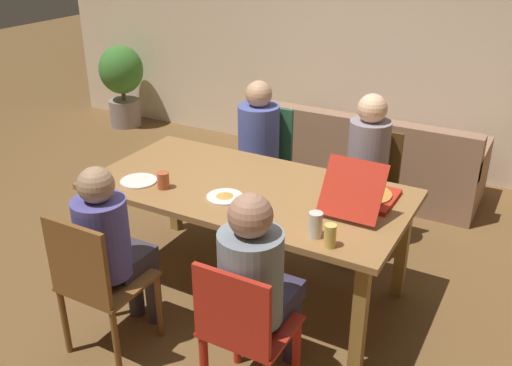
{
  "coord_description": "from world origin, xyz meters",
  "views": [
    {
      "loc": [
        1.64,
        -2.86,
        2.35
      ],
      "look_at": [
        0.0,
        0.1,
        0.76
      ],
      "focal_mm": 39.8,
      "sensor_mm": 36.0,
      "label": 1
    }
  ],
  "objects_px": {
    "dining_table": "(249,198)",
    "person_2": "(257,279)",
    "chair_0": "(264,157)",
    "drinking_glass_1": "(163,180)",
    "person_0": "(255,144)",
    "couch": "(372,162)",
    "plate_0": "(225,196)",
    "chair_2": "(243,332)",
    "pizza_box_0": "(364,195)",
    "person_3": "(365,164)",
    "plate_1": "(139,181)",
    "chair_1": "(95,280)",
    "person_1": "(111,242)",
    "chair_3": "(368,186)",
    "potted_plant": "(122,79)",
    "drinking_glass_2": "(315,225)",
    "drinking_glass_0": "(330,236)"
  },
  "relations": [
    {
      "from": "dining_table",
      "to": "person_2",
      "type": "xyz_separation_m",
      "value": [
        0.49,
        -0.79,
        0.01
      ]
    },
    {
      "from": "chair_0",
      "to": "drinking_glass_1",
      "type": "distance_m",
      "value": 1.3
    },
    {
      "from": "person_0",
      "to": "couch",
      "type": "height_order",
      "value": "person_0"
    },
    {
      "from": "drinking_glass_1",
      "to": "plate_0",
      "type": "bearing_deg",
      "value": 9.69
    },
    {
      "from": "chair_2",
      "to": "pizza_box_0",
      "type": "height_order",
      "value": "pizza_box_0"
    },
    {
      "from": "person_3",
      "to": "drinking_glass_1",
      "type": "xyz_separation_m",
      "value": [
        -0.96,
        -1.13,
        0.11
      ]
    },
    {
      "from": "plate_1",
      "to": "chair_1",
      "type": "bearing_deg",
      "value": -70.37
    },
    {
      "from": "pizza_box_0",
      "to": "person_0",
      "type": "bearing_deg",
      "value": 149.1
    },
    {
      "from": "person_1",
      "to": "person_2",
      "type": "bearing_deg",
      "value": 3.54
    },
    {
      "from": "person_3",
      "to": "plate_0",
      "type": "relative_size",
      "value": 5.37
    },
    {
      "from": "chair_2",
      "to": "pizza_box_0",
      "type": "distance_m",
      "value": 1.16
    },
    {
      "from": "person_1",
      "to": "plate_1",
      "type": "height_order",
      "value": "person_1"
    },
    {
      "from": "drinking_glass_1",
      "to": "couch",
      "type": "distance_m",
      "value": 2.36
    },
    {
      "from": "chair_2",
      "to": "chair_3",
      "type": "distance_m",
      "value": 1.92
    },
    {
      "from": "person_0",
      "to": "potted_plant",
      "type": "bearing_deg",
      "value": 151.96
    },
    {
      "from": "person_0",
      "to": "chair_3",
      "type": "height_order",
      "value": "person_0"
    },
    {
      "from": "person_2",
      "to": "potted_plant",
      "type": "bearing_deg",
      "value": 139.39
    },
    {
      "from": "person_1",
      "to": "pizza_box_0",
      "type": "distance_m",
      "value": 1.52
    },
    {
      "from": "chair_2",
      "to": "drinking_glass_2",
      "type": "relative_size",
      "value": 5.99
    },
    {
      "from": "plate_0",
      "to": "couch",
      "type": "relative_size",
      "value": 0.12
    },
    {
      "from": "chair_0",
      "to": "plate_0",
      "type": "height_order",
      "value": "chair_0"
    },
    {
      "from": "person_0",
      "to": "person_2",
      "type": "height_order",
      "value": "person_0"
    },
    {
      "from": "chair_1",
      "to": "person_1",
      "type": "height_order",
      "value": "person_1"
    },
    {
      "from": "chair_1",
      "to": "plate_1",
      "type": "relative_size",
      "value": 3.83
    },
    {
      "from": "chair_3",
      "to": "pizza_box_0",
      "type": "bearing_deg",
      "value": -75.09
    },
    {
      "from": "chair_3",
      "to": "couch",
      "type": "distance_m",
      "value": 0.98
    },
    {
      "from": "plate_0",
      "to": "drinking_glass_2",
      "type": "bearing_deg",
      "value": -13.6
    },
    {
      "from": "pizza_box_0",
      "to": "dining_table",
      "type": "bearing_deg",
      "value": -167.24
    },
    {
      "from": "pizza_box_0",
      "to": "couch",
      "type": "xyz_separation_m",
      "value": [
        -0.48,
        1.75,
        -0.54
      ]
    },
    {
      "from": "person_2",
      "to": "potted_plant",
      "type": "distance_m",
      "value": 4.63
    },
    {
      "from": "dining_table",
      "to": "potted_plant",
      "type": "relative_size",
      "value": 2.09
    },
    {
      "from": "plate_1",
      "to": "couch",
      "type": "relative_size",
      "value": 0.12
    },
    {
      "from": "chair_1",
      "to": "couch",
      "type": "bearing_deg",
      "value": 77.46
    },
    {
      "from": "person_2",
      "to": "plate_1",
      "type": "bearing_deg",
      "value": 156.54
    },
    {
      "from": "dining_table",
      "to": "potted_plant",
      "type": "bearing_deg",
      "value": 143.6
    },
    {
      "from": "person_2",
      "to": "plate_1",
      "type": "distance_m",
      "value": 1.27
    },
    {
      "from": "pizza_box_0",
      "to": "potted_plant",
      "type": "relative_size",
      "value": 0.56
    },
    {
      "from": "chair_2",
      "to": "chair_3",
      "type": "relative_size",
      "value": 0.97
    },
    {
      "from": "person_0",
      "to": "pizza_box_0",
      "type": "distance_m",
      "value": 1.32
    },
    {
      "from": "chair_1",
      "to": "drinking_glass_2",
      "type": "xyz_separation_m",
      "value": [
        1.04,
        0.63,
        0.32
      ]
    },
    {
      "from": "person_0",
      "to": "chair_2",
      "type": "height_order",
      "value": "person_0"
    },
    {
      "from": "drinking_glass_0",
      "to": "potted_plant",
      "type": "height_order",
      "value": "potted_plant"
    },
    {
      "from": "dining_table",
      "to": "person_1",
      "type": "xyz_separation_m",
      "value": [
        -0.42,
        -0.84,
        -0.01
      ]
    },
    {
      "from": "potted_plant",
      "to": "chair_2",
      "type": "bearing_deg",
      "value": -41.9
    },
    {
      "from": "chair_0",
      "to": "person_1",
      "type": "relative_size",
      "value": 0.82
    },
    {
      "from": "chair_3",
      "to": "pizza_box_0",
      "type": "height_order",
      "value": "pizza_box_0"
    },
    {
      "from": "drinking_glass_2",
      "to": "couch",
      "type": "bearing_deg",
      "value": 99.84
    },
    {
      "from": "chair_1",
      "to": "plate_1",
      "type": "xyz_separation_m",
      "value": [
        -0.26,
        0.72,
        0.26
      ]
    },
    {
      "from": "chair_2",
      "to": "pizza_box_0",
      "type": "bearing_deg",
      "value": 78.55
    },
    {
      "from": "person_3",
      "to": "drinking_glass_2",
      "type": "xyz_separation_m",
      "value": [
        0.13,
        -1.23,
        0.13
      ]
    }
  ]
}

